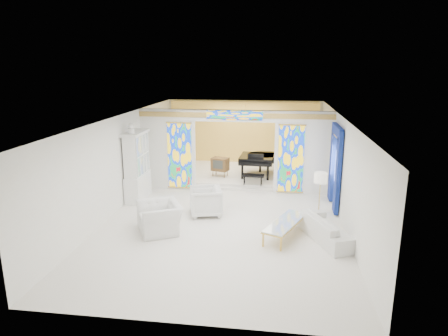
# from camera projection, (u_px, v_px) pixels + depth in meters

# --- Properties ---
(floor) EXTENTS (12.00, 12.00, 0.00)m
(floor) POSITION_uv_depth(u_px,v_px,m) (228.00, 209.00, 12.98)
(floor) COLOR silver
(floor) RESTS_ON ground
(ceiling) EXTENTS (7.00, 12.00, 0.02)m
(ceiling) POSITION_uv_depth(u_px,v_px,m) (228.00, 117.00, 12.23)
(ceiling) COLOR silver
(ceiling) RESTS_ON wall_back
(wall_back) EXTENTS (7.00, 0.02, 3.00)m
(wall_back) POSITION_uv_depth(u_px,v_px,m) (244.00, 133.00, 18.36)
(wall_back) COLOR white
(wall_back) RESTS_ON floor
(wall_front) EXTENTS (7.00, 0.02, 3.00)m
(wall_front) POSITION_uv_depth(u_px,v_px,m) (185.00, 248.00, 6.85)
(wall_front) COLOR white
(wall_front) RESTS_ON floor
(wall_left) EXTENTS (0.02, 12.00, 3.00)m
(wall_left) POSITION_uv_depth(u_px,v_px,m) (122.00, 161.00, 13.05)
(wall_left) COLOR white
(wall_left) RESTS_ON floor
(wall_right) EXTENTS (0.02, 12.00, 3.00)m
(wall_right) POSITION_uv_depth(u_px,v_px,m) (342.00, 168.00, 12.15)
(wall_right) COLOR white
(wall_right) RESTS_ON floor
(partition_wall) EXTENTS (7.00, 0.22, 3.00)m
(partition_wall) POSITION_uv_depth(u_px,v_px,m) (235.00, 147.00, 14.48)
(partition_wall) COLOR white
(partition_wall) RESTS_ON floor
(stained_glass_left) EXTENTS (0.90, 0.04, 2.40)m
(stained_glass_left) POSITION_uv_depth(u_px,v_px,m) (180.00, 156.00, 14.73)
(stained_glass_left) COLOR gold
(stained_glass_left) RESTS_ON partition_wall
(stained_glass_right) EXTENTS (0.90, 0.04, 2.40)m
(stained_glass_right) POSITION_uv_depth(u_px,v_px,m) (291.00, 159.00, 14.20)
(stained_glass_right) COLOR gold
(stained_glass_right) RESTS_ON partition_wall
(stained_glass_transom) EXTENTS (2.00, 0.04, 0.34)m
(stained_glass_transom) POSITION_uv_depth(u_px,v_px,m) (235.00, 115.00, 14.08)
(stained_glass_transom) COLOR gold
(stained_glass_transom) RESTS_ON partition_wall
(alcove_platform) EXTENTS (6.80, 3.80, 0.18)m
(alcove_platform) POSITION_uv_depth(u_px,v_px,m) (240.00, 174.00, 16.89)
(alcove_platform) COLOR silver
(alcove_platform) RESTS_ON floor
(gold_curtain_back) EXTENTS (6.70, 0.10, 2.90)m
(gold_curtain_back) POSITION_uv_depth(u_px,v_px,m) (244.00, 134.00, 18.24)
(gold_curtain_back) COLOR #E5C04F
(gold_curtain_back) RESTS_ON wall_back
(chandelier) EXTENTS (0.48, 0.48, 0.30)m
(chandelier) POSITION_uv_depth(u_px,v_px,m) (245.00, 116.00, 16.15)
(chandelier) COLOR gold
(chandelier) RESTS_ON ceiling
(blue_drapes) EXTENTS (0.14, 1.85, 2.65)m
(blue_drapes) POSITION_uv_depth(u_px,v_px,m) (335.00, 160.00, 12.82)
(blue_drapes) COLOR navy
(blue_drapes) RESTS_ON wall_right
(china_cabinet) EXTENTS (0.56, 1.46, 2.72)m
(china_cabinet) POSITION_uv_depth(u_px,v_px,m) (137.00, 167.00, 13.67)
(china_cabinet) COLOR white
(china_cabinet) RESTS_ON floor
(armchair_left) EXTENTS (1.57, 1.63, 0.82)m
(armchair_left) POSITION_uv_depth(u_px,v_px,m) (160.00, 217.00, 11.17)
(armchair_left) COLOR white
(armchair_left) RESTS_ON floor
(armchair_right) EXTENTS (1.18, 1.16, 0.88)m
(armchair_right) POSITION_uv_depth(u_px,v_px,m) (205.00, 201.00, 12.40)
(armchair_right) COLOR silver
(armchair_right) RESTS_ON floor
(sofa) EXTENTS (1.60, 2.29, 0.62)m
(sofa) POSITION_uv_depth(u_px,v_px,m) (328.00, 228.00, 10.67)
(sofa) COLOR white
(sofa) RESTS_ON floor
(side_table) EXTENTS (0.50, 0.50, 0.52)m
(side_table) POSITION_uv_depth(u_px,v_px,m) (173.00, 209.00, 12.03)
(side_table) COLOR white
(side_table) RESTS_ON floor
(vase) EXTENTS (0.23, 0.23, 0.21)m
(vase) POSITION_uv_depth(u_px,v_px,m) (173.00, 200.00, 11.95)
(vase) COLOR silver
(vase) RESTS_ON side_table
(coffee_table) EXTENTS (1.30, 2.01, 0.43)m
(coffee_table) POSITION_uv_depth(u_px,v_px,m) (286.00, 223.00, 10.83)
(coffee_table) COLOR silver
(coffee_table) RESTS_ON floor
(floor_lamp) EXTENTS (0.47, 0.47, 1.54)m
(floor_lamp) POSITION_uv_depth(u_px,v_px,m) (320.00, 180.00, 11.54)
(floor_lamp) COLOR gold
(floor_lamp) RESTS_ON floor
(grand_piano) EXTENTS (1.67, 2.54, 1.01)m
(grand_piano) POSITION_uv_depth(u_px,v_px,m) (260.00, 159.00, 16.19)
(grand_piano) COLOR black
(grand_piano) RESTS_ON alcove_platform
(tv_console) EXTENTS (0.74, 0.60, 0.75)m
(tv_console) POSITION_uv_depth(u_px,v_px,m) (220.00, 164.00, 16.06)
(tv_console) COLOR brown
(tv_console) RESTS_ON alcove_platform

